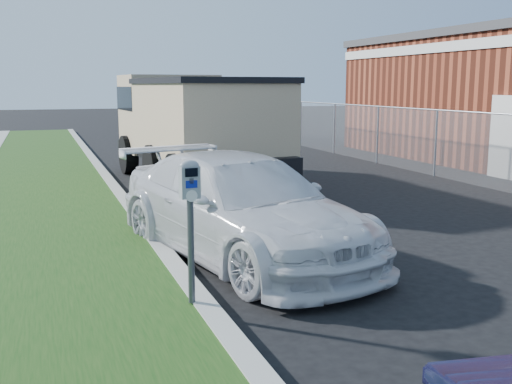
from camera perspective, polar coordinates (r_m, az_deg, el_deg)
name	(u,v)px	position (r m, az deg, el deg)	size (l,w,h in m)	color
ground	(380,272)	(8.23, 11.72, -7.44)	(120.00, 120.00, 0.00)	black
chainlink_fence	(437,130)	(17.07, 16.82, 5.68)	(0.06, 30.06, 30.00)	slate
parking_meter	(190,201)	(6.30, -6.30, -0.82)	(0.22, 0.16, 1.55)	#3F4247
white_wagon	(240,206)	(8.67, -1.53, -1.34)	(2.05, 5.05, 1.46)	silver
dump_truck	(192,122)	(15.50, -6.11, 6.69)	(3.23, 7.18, 2.74)	black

